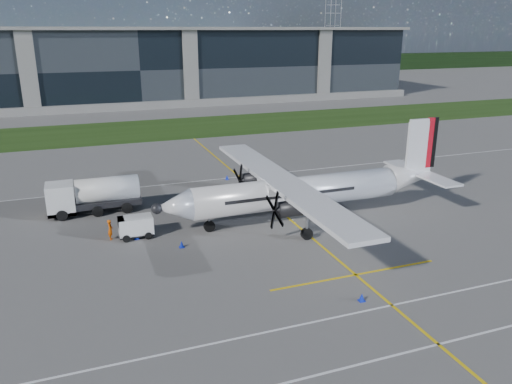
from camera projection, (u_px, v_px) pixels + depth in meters
ground at (172, 139)px, 72.41m from camera, size 400.00×400.00×0.00m
grass_strip at (162, 129)px, 79.55m from camera, size 400.00×18.00×0.04m
terminal_building at (134, 67)px, 105.77m from camera, size 120.00×20.00×15.00m
tree_line at (112, 69)px, 160.69m from camera, size 400.00×6.00×6.00m
pylon_east at (332, 30)px, 193.72m from camera, size 9.00×4.60×30.00m
yellow_taxiway_centerline at (266, 200)px, 46.63m from camera, size 0.20×70.00×0.01m
white_lane_line at (388, 357)px, 24.24m from camera, size 90.00×0.15×0.01m
turboprop_aircraft at (307, 174)px, 40.81m from camera, size 25.18×26.11×7.83m
fuel_tanker_truck at (87, 196)px, 42.78m from camera, size 8.12×2.64×3.05m
baggage_tug at (136, 227)px, 38.02m from camera, size 2.72×1.63×1.63m
ground_crew_person at (110, 228)px, 37.55m from camera, size 0.63×0.81×1.82m
safety_cone_portwing at (362, 297)px, 29.18m from camera, size 0.36×0.36×0.50m
safety_cone_stbdwing at (227, 177)px, 52.81m from camera, size 0.36×0.36×0.50m
safety_cone_fwd at (136, 236)px, 37.80m from camera, size 0.36×0.36×0.50m
safety_cone_nose_port at (182, 244)px, 36.37m from camera, size 0.36×0.36×0.50m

